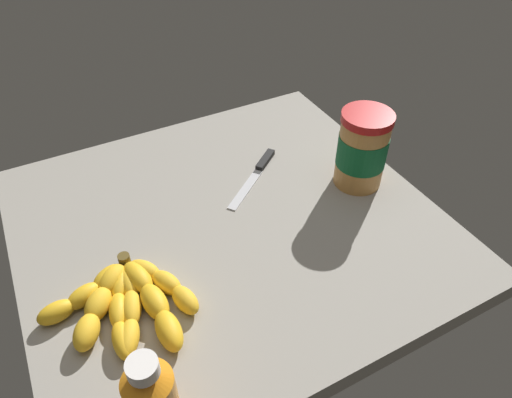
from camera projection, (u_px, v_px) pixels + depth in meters
ground_plane at (229, 228)px, 90.24cm from camera, size 71.92×75.57×3.99cm
banana_bunch at (127, 300)px, 73.12cm from camera, size 20.73×23.44×3.66cm
peanut_butter_jar at (362, 149)px, 92.23cm from camera, size 9.99×9.99×16.06cm
honey_bottle at (152, 398)px, 56.31cm from camera, size 6.24×6.24×14.74cm
butter_knife at (256, 173)px, 98.89cm from camera, size 13.85×16.97×1.20cm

